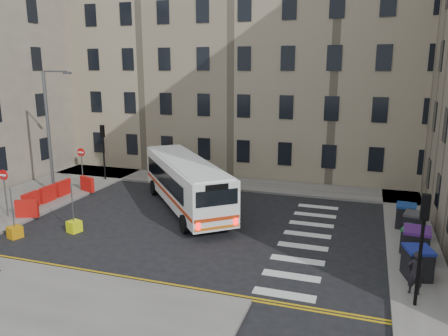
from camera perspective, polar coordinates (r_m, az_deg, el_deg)
The scene contains 20 objects.
ground at distance 23.52m, azimuth 0.90°, elevation -7.90°, with size 120.00×120.00×0.00m, color black.
pavement_north at distance 33.18m, azimuth -4.53°, elevation -1.53°, with size 36.00×3.20×0.15m, color slate.
pavement_east at distance 26.43m, azimuth 22.78°, elevation -6.39°, with size 2.40×26.00×0.15m, color slate.
pavement_west at distance 31.22m, azimuth -23.87°, elevation -3.58°, with size 6.00×22.00×0.15m, color slate.
terrace_north at distance 38.90m, azimuth -2.12°, elevation 13.36°, with size 38.30×10.80×17.20m.
traffic_light_east at distance 16.55m, azimuth 24.50°, elevation -7.74°, with size 0.28×0.22×4.10m.
traffic_light_nw at distance 33.60m, azimuth -15.52°, elevation 3.09°, with size 0.28×0.22×4.10m.
streetlamp at distance 30.44m, azimuth -21.95°, elevation 4.42°, with size 0.50×0.22×8.14m.
no_entry_north at distance 32.43m, azimuth -18.11°, elevation 1.14°, with size 0.60×0.08×3.00m.
no_entry_south at distance 27.28m, azimuth -26.78°, elevation -1.80°, with size 0.60×0.08×3.00m.
roadworks_barriers at distance 29.31m, azimuth -21.47°, elevation -3.22°, with size 1.66×6.26×1.00m.
bus at distance 26.31m, azimuth -5.00°, elevation -1.75°, with size 8.79×9.94×2.96m.
wheelie_bin_a at distance 19.44m, azimuth 23.93°, elevation -11.23°, with size 1.26×1.36×1.26m.
wheelie_bin_b at distance 21.10m, azimuth 23.76°, elevation -9.06°, with size 1.22×1.37×1.41m.
wheelie_bin_c at distance 21.86m, azimuth 23.49°, elevation -8.60°, with size 1.23×1.32×1.18m.
wheelie_bin_d at distance 23.75m, azimuth 23.60°, elevation -6.82°, with size 1.21×1.33×1.25m.
wheelie_bin_e at distance 25.01m, azimuth 22.63°, elevation -5.76°, with size 1.08×1.21×1.24m.
pedestrian at distance 18.05m, azimuth 23.71°, elevation -12.39°, with size 0.61×0.40×1.68m, color black.
bollard_yellow at distance 24.24m, azimuth -18.97°, elevation -7.23°, with size 0.60×0.60×0.60m, color #E5F30D.
bollard_chevron at distance 24.58m, azimuth -25.64°, elevation -7.55°, with size 0.60×0.60×0.60m, color orange.
Camera 1 is at (6.56, -20.96, 8.41)m, focal length 35.00 mm.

